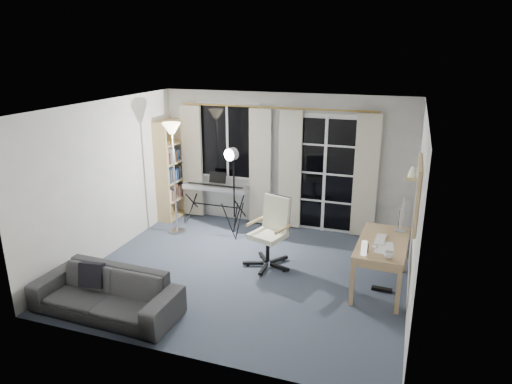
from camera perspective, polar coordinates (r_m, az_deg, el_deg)
floor at (r=6.77m, az=-1.32°, el=-10.04°), size 4.50×4.00×0.02m
window at (r=8.37m, az=-3.50°, el=6.38°), size 1.20×0.08×1.40m
french_door at (r=7.99m, az=8.61°, el=2.15°), size 1.32×0.09×2.11m
curtains at (r=8.08m, az=2.31°, el=3.03°), size 3.60×0.07×2.13m
bookshelf at (r=8.78m, az=-10.47°, el=2.56°), size 0.34×0.89×1.88m
torchiere_lamp at (r=7.78m, az=-10.40°, el=5.75°), size 0.40×0.40×1.95m
keyboard_piano at (r=8.39m, az=-5.05°, el=0.51°), size 1.22×0.59×0.88m
studio_light at (r=7.52m, az=-3.03°, el=3.41°), size 0.35×0.36×1.61m
office_chair at (r=6.77m, az=2.10°, el=-4.18°), size 0.73×0.73×1.05m
desk at (r=6.34m, az=15.53°, el=-6.67°), size 0.69×1.29×0.68m
monitor at (r=6.63m, az=17.73°, el=-2.63°), size 0.17×0.49×0.42m
desk_clutter at (r=6.18m, az=14.76°, el=-7.92°), size 0.42×0.76×0.86m
mug at (r=5.83m, az=16.27°, el=-7.48°), size 0.11×0.09×0.11m
wall_mirror at (r=5.50m, az=19.48°, el=-0.14°), size 0.04×0.94×0.74m
framed_print at (r=6.35m, az=19.63°, el=2.64°), size 0.03×0.42×0.32m
wall_shelf at (r=6.89m, az=18.91°, el=2.16°), size 0.16×0.30×0.18m
sofa at (r=5.95m, az=-18.37°, el=-11.14°), size 1.86×0.60×0.72m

